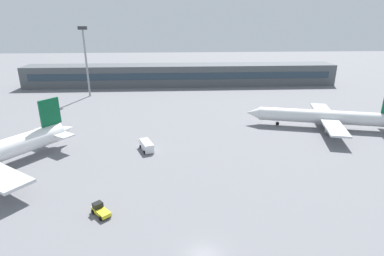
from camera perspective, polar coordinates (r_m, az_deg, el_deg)
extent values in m
plane|color=slate|center=(76.99, -0.56, -2.11)|extent=(400.00, 400.00, 0.00)
cube|color=#4C5156|center=(139.11, -1.93, 9.78)|extent=(134.77, 12.00, 9.00)
cube|color=#263847|center=(133.07, -1.86, 9.52)|extent=(128.04, 0.16, 2.80)
cone|color=white|center=(79.20, -22.26, -0.22)|extent=(4.81, 5.08, 2.92)
cube|color=#0C5933|center=(76.02, -24.75, 2.68)|extent=(3.17, 4.12, 6.03)
cube|color=silver|center=(77.61, -24.04, -0.70)|extent=(10.66, 8.96, 0.26)
cylinder|color=silver|center=(91.31, 23.21, 1.91)|extent=(34.44, 12.08, 3.65)
cone|color=silver|center=(89.06, 11.25, 2.74)|extent=(4.75, 4.35, 3.47)
cube|color=silver|center=(91.61, 23.77, 1.69)|extent=(11.59, 29.09, 0.48)
cylinder|color=gray|center=(97.37, 22.98, 1.98)|extent=(3.46, 2.62, 1.92)
cylinder|color=gray|center=(86.68, 24.41, -0.32)|extent=(3.46, 2.62, 1.92)
cylinder|color=black|center=(90.23, 15.47, 0.82)|extent=(1.03, 0.61, 0.96)
cylinder|color=black|center=(94.85, 23.83, 0.74)|extent=(1.03, 0.61, 0.96)
cylinder|color=black|center=(90.24, 24.47, -0.28)|extent=(1.03, 0.61, 0.96)
cube|color=yellow|center=(51.04, -16.44, -14.53)|extent=(3.50, 3.70, 0.60)
cube|color=black|center=(51.37, -17.01, -13.48)|extent=(1.78, 1.75, 0.90)
cylinder|color=black|center=(52.39, -16.29, -13.93)|extent=(0.65, 0.69, 0.70)
cylinder|color=black|center=(51.85, -17.84, -14.50)|extent=(0.65, 0.69, 0.70)
cylinder|color=black|center=(50.60, -14.93, -15.12)|extent=(0.65, 0.69, 0.70)
cylinder|color=black|center=(50.04, -16.52, -15.73)|extent=(0.65, 0.69, 0.70)
cube|color=white|center=(71.19, -8.37, -3.24)|extent=(3.71, 5.57, 1.90)
cube|color=#1E2633|center=(69.22, -7.93, -3.45)|extent=(1.83, 0.82, 0.70)
cylinder|color=black|center=(69.74, -8.76, -4.44)|extent=(0.53, 0.81, 0.76)
cylinder|color=black|center=(70.24, -7.15, -4.17)|extent=(0.53, 0.81, 0.76)
cylinder|color=black|center=(72.77, -9.49, -3.42)|extent=(0.53, 0.81, 0.76)
cylinder|color=black|center=(73.24, -7.95, -3.18)|extent=(0.53, 0.81, 0.76)
cylinder|color=gray|center=(123.78, -18.89, 11.11)|extent=(0.70, 0.70, 24.41)
cube|color=#333338|center=(122.73, -19.58, 17.01)|extent=(3.20, 0.80, 1.20)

